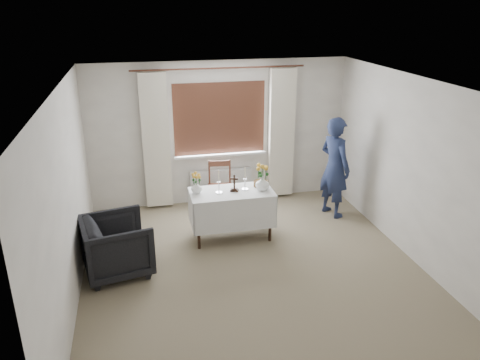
% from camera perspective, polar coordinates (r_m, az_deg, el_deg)
% --- Properties ---
extents(ground, '(5.00, 5.00, 0.00)m').
position_cam_1_polar(ground, '(6.43, 1.76, -11.07)').
color(ground, gray).
rests_on(ground, ground).
extents(altar_table, '(1.24, 0.64, 0.76)m').
position_cam_1_polar(altar_table, '(7.10, -1.02, -4.24)').
color(altar_table, white).
rests_on(altar_table, ground).
extents(wooden_chair, '(0.45, 0.45, 0.89)m').
position_cam_1_polar(wooden_chair, '(7.91, -2.39, -1.03)').
color(wooden_chair, '#592F1E').
rests_on(wooden_chair, ground).
extents(armchair, '(1.01, 0.99, 0.78)m').
position_cam_1_polar(armchair, '(6.43, -14.73, -7.78)').
color(armchair, black).
rests_on(armchair, ground).
extents(person, '(0.60, 0.72, 1.69)m').
position_cam_1_polar(person, '(7.87, 11.46, 1.54)').
color(person, navy).
rests_on(person, ground).
extents(radiator, '(1.10, 0.10, 0.60)m').
position_cam_1_polar(radiator, '(8.41, -2.32, -0.71)').
color(radiator, silver).
rests_on(radiator, ground).
extents(wooden_cross, '(0.14, 0.12, 0.26)m').
position_cam_1_polar(wooden_cross, '(6.92, -0.70, -0.36)').
color(wooden_cross, black).
rests_on(wooden_cross, altar_table).
extents(candlestick_left, '(0.14, 0.14, 0.36)m').
position_cam_1_polar(candlestick_left, '(6.84, -2.60, -0.18)').
color(candlestick_left, silver).
rests_on(candlestick_left, altar_table).
extents(candlestick_right, '(0.12, 0.12, 0.35)m').
position_cam_1_polar(candlestick_right, '(6.96, 0.61, 0.18)').
color(candlestick_right, silver).
rests_on(candlestick_right, altar_table).
extents(flower_vase_left, '(0.19, 0.19, 0.17)m').
position_cam_1_polar(flower_vase_left, '(6.89, -5.32, -0.94)').
color(flower_vase_left, white).
rests_on(flower_vase_left, altar_table).
extents(flower_vase_right, '(0.24, 0.24, 0.22)m').
position_cam_1_polar(flower_vase_right, '(6.97, 2.74, -0.39)').
color(flower_vase_right, white).
rests_on(flower_vase_right, altar_table).
extents(wicker_basket, '(0.22, 0.22, 0.08)m').
position_cam_1_polar(wicker_basket, '(7.14, 2.55, -0.44)').
color(wicker_basket, brown).
rests_on(wicker_basket, altar_table).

